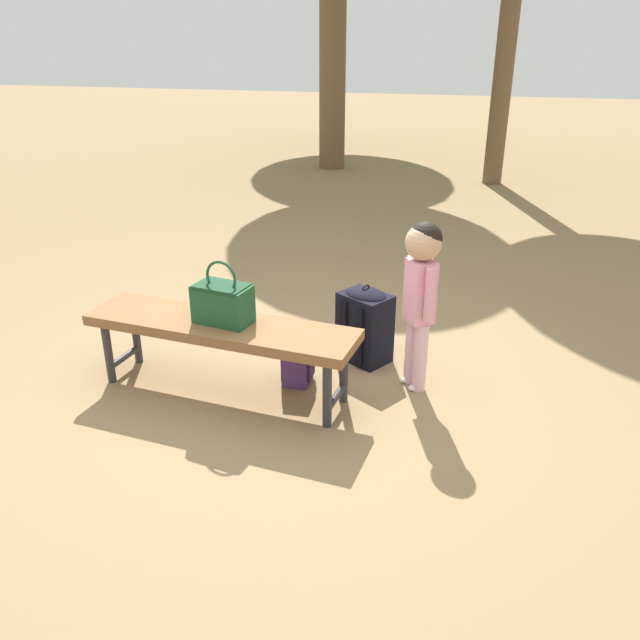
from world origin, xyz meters
name	(u,v)px	position (x,y,z in m)	size (l,w,h in m)	color
ground_plane	(283,389)	(0.00, 0.00, 0.00)	(40.00, 40.00, 0.00)	#8C704C
park_bench	(221,331)	(-0.33, -0.11, 0.39)	(1.63, 0.56, 0.45)	brown
handbag	(223,302)	(-0.31, -0.10, 0.58)	(0.35, 0.23, 0.37)	#1E4C2D
child_standing	(421,280)	(0.75, 0.24, 0.68)	(0.21, 0.24, 1.02)	#E5B2C6
backpack_large	(365,323)	(0.39, 0.51, 0.26)	(0.38, 0.36, 0.52)	black
backpack_small	(297,356)	(0.06, 0.11, 0.17)	(0.19, 0.21, 0.34)	#4C2D66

